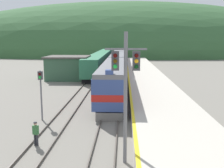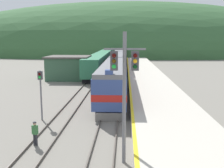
# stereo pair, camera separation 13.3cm
# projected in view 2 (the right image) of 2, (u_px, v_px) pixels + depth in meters

# --- Properties ---
(track_main) EXTENTS (1.52, 180.00, 0.16)m
(track_main) POSITION_uv_depth(u_px,v_px,m) (121.00, 62.00, 77.87)
(track_main) COLOR #4C443D
(track_main) RESTS_ON ground
(track_siding) EXTENTS (1.52, 180.00, 0.16)m
(track_siding) POSITION_uv_depth(u_px,v_px,m) (107.00, 62.00, 78.08)
(track_siding) COLOR #4C443D
(track_siding) RESTS_ON ground
(platform) EXTENTS (6.25, 140.00, 0.87)m
(platform) POSITION_uv_depth(u_px,v_px,m) (142.00, 68.00, 57.87)
(platform) COLOR #BCB5A5
(platform) RESTS_ON ground
(distant_hills) EXTENTS (202.55, 91.15, 48.72)m
(distant_hills) POSITION_uv_depth(u_px,v_px,m) (123.00, 53.00, 130.98)
(distant_hills) COLOR #335B33
(distant_hills) RESTS_ON ground
(station_shed) EXTENTS (7.15, 6.44, 3.98)m
(station_shed) POSITION_uv_depth(u_px,v_px,m) (69.00, 68.00, 44.98)
(station_shed) COLOR #385B42
(station_shed) RESTS_ON ground
(express_train_lead_car) EXTENTS (3.00, 20.48, 4.33)m
(express_train_lead_car) POSITION_uv_depth(u_px,v_px,m) (114.00, 79.00, 31.31)
(express_train_lead_car) COLOR black
(express_train_lead_car) RESTS_ON ground
(carriage_second) EXTENTS (2.99, 20.04, 3.97)m
(carriage_second) POSITION_uv_depth(u_px,v_px,m) (119.00, 63.00, 52.35)
(carriage_second) COLOR black
(carriage_second) RESTS_ON ground
(carriage_third) EXTENTS (2.99, 20.04, 3.97)m
(carriage_third) POSITION_uv_depth(u_px,v_px,m) (121.00, 56.00, 72.95)
(carriage_third) COLOR black
(carriage_third) RESTS_ON ground
(carriage_fourth) EXTENTS (2.99, 20.04, 3.97)m
(carriage_fourth) POSITION_uv_depth(u_px,v_px,m) (122.00, 52.00, 93.54)
(carriage_fourth) COLOR black
(carriage_fourth) RESTS_ON ground
(siding_train) EXTENTS (2.90, 45.42, 3.77)m
(siding_train) POSITION_uv_depth(u_px,v_px,m) (102.00, 60.00, 61.65)
(siding_train) COLOR black
(siding_train) RESTS_ON ground
(signal_mast_main) EXTENTS (2.20, 0.42, 7.22)m
(signal_mast_main) POSITION_uv_depth(u_px,v_px,m) (124.00, 79.00, 13.87)
(signal_mast_main) COLOR slate
(signal_mast_main) RESTS_ON ground
(signal_post_siding) EXTENTS (0.36, 0.42, 4.26)m
(signal_post_siding) POSITION_uv_depth(u_px,v_px,m) (40.00, 85.00, 21.88)
(signal_post_siding) COLOR slate
(signal_post_siding) RESTS_ON ground
(track_worker) EXTENTS (0.41, 0.32, 1.59)m
(track_worker) POSITION_uv_depth(u_px,v_px,m) (35.00, 132.00, 16.89)
(track_worker) COLOR #2D2D33
(track_worker) RESTS_ON ground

